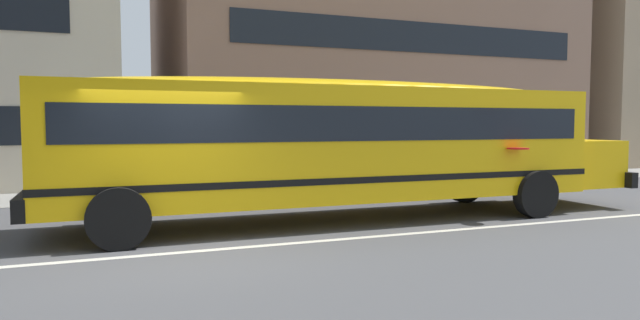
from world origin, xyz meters
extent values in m
plane|color=#4C4C4F|center=(0.00, 0.00, 0.00)|extent=(400.00, 400.00, 0.00)
cube|color=gray|center=(0.00, 7.62, 0.01)|extent=(120.00, 3.00, 0.01)
cube|color=silver|center=(0.00, 0.00, 0.00)|extent=(110.00, 0.16, 0.01)
cube|color=yellow|center=(3.41, 1.79, 1.58)|extent=(10.89, 2.49, 2.18)
cube|color=yellow|center=(9.64, 1.80, 1.04)|extent=(1.59, 2.08, 1.09)
cube|color=black|center=(10.44, 1.81, 0.67)|extent=(0.20, 2.47, 0.36)
cube|color=black|center=(-2.11, 1.78, 0.67)|extent=(0.20, 2.47, 0.36)
cube|color=black|center=(3.41, 1.79, 1.98)|extent=(10.24, 2.53, 0.63)
cube|color=black|center=(3.41, 1.79, 0.94)|extent=(10.91, 2.52, 0.12)
ellipsoid|color=yellow|center=(3.41, 1.79, 2.67)|extent=(10.46, 2.30, 0.36)
cylinder|color=red|center=(6.90, 0.38, 1.47)|extent=(0.44, 0.44, 0.03)
cylinder|color=black|center=(7.54, 3.04, 0.49)|extent=(0.99, 0.28, 0.99)
cylinder|color=black|center=(7.55, 0.56, 0.49)|extent=(0.99, 0.28, 0.99)
cylinder|color=black|center=(-0.73, 3.02, 0.49)|extent=(0.99, 0.28, 0.99)
cylinder|color=black|center=(-0.73, 0.55, 0.49)|extent=(0.99, 0.28, 0.99)
cube|color=#93705B|center=(9.90, 15.86, 6.40)|extent=(16.60, 13.48, 12.80)
cube|color=black|center=(9.90, 9.10, 1.92)|extent=(13.94, 0.04, 1.10)
cube|color=black|center=(9.90, 9.10, 5.12)|extent=(13.94, 0.04, 1.10)
camera|label=1|loc=(-0.94, -8.62, 1.97)|focal=31.29mm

